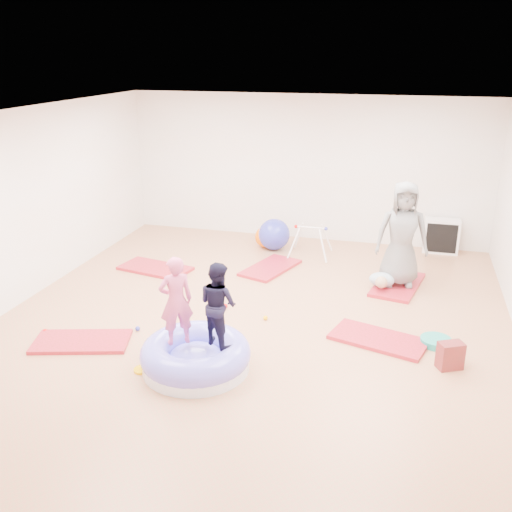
# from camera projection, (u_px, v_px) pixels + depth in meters

# --- Properties ---
(room) EXTENTS (7.01, 8.01, 2.81)m
(room) POSITION_uv_depth(u_px,v_px,m) (250.00, 227.00, 7.38)
(room) COLOR #BC7552
(room) RESTS_ON ground
(gym_mat_front_left) EXTENTS (1.33, 0.92, 0.05)m
(gym_mat_front_left) POSITION_uv_depth(u_px,v_px,m) (82.00, 342.00, 7.34)
(gym_mat_front_left) COLOR #CE1849
(gym_mat_front_left) RESTS_ON ground
(gym_mat_mid_left) EXTENTS (1.31, 0.83, 0.05)m
(gym_mat_mid_left) POSITION_uv_depth(u_px,v_px,m) (155.00, 268.00, 9.80)
(gym_mat_mid_left) COLOR #CE1849
(gym_mat_mid_left) RESTS_ON ground
(gym_mat_center_back) EXTENTS (0.94, 1.30, 0.05)m
(gym_mat_center_back) POSITION_uv_depth(u_px,v_px,m) (270.00, 268.00, 9.82)
(gym_mat_center_back) COLOR #CE1849
(gym_mat_center_back) RESTS_ON ground
(gym_mat_right) EXTENTS (1.33, 0.92, 0.05)m
(gym_mat_right) POSITION_uv_depth(u_px,v_px,m) (378.00, 339.00, 7.40)
(gym_mat_right) COLOR #CE1849
(gym_mat_right) RESTS_ON ground
(gym_mat_rear_right) EXTENTS (0.87, 1.37, 0.05)m
(gym_mat_rear_right) POSITION_uv_depth(u_px,v_px,m) (397.00, 285.00, 9.12)
(gym_mat_rear_right) COLOR #CE1849
(gym_mat_rear_right) RESTS_ON ground
(inflatable_cushion) EXTENTS (1.31, 1.31, 0.41)m
(inflatable_cushion) POSITION_uv_depth(u_px,v_px,m) (196.00, 356.00, 6.72)
(inflatable_cushion) COLOR silver
(inflatable_cushion) RESTS_ON ground
(child_pink) EXTENTS (0.47, 0.44, 1.07)m
(child_pink) POSITION_uv_depth(u_px,v_px,m) (176.00, 297.00, 6.49)
(child_pink) COLOR #D4507E
(child_pink) RESTS_ON inflatable_cushion
(child_navy) EXTENTS (0.61, 0.58, 1.01)m
(child_navy) POSITION_uv_depth(u_px,v_px,m) (218.00, 300.00, 6.50)
(child_navy) COLOR black
(child_navy) RESTS_ON inflatable_cushion
(adult_caregiver) EXTENTS (0.87, 0.63, 1.65)m
(adult_caregiver) POSITION_uv_depth(u_px,v_px,m) (402.00, 234.00, 8.81)
(adult_caregiver) COLOR slate
(adult_caregiver) RESTS_ON gym_mat_rear_right
(infant) EXTENTS (0.40, 0.41, 0.24)m
(infant) POSITION_uv_depth(u_px,v_px,m) (382.00, 280.00, 8.91)
(infant) COLOR #A0B9C8
(infant) RESTS_ON gym_mat_rear_right
(ball_pit_balls) EXTENTS (2.81, 2.26, 0.07)m
(ball_pit_balls) POSITION_uv_depth(u_px,v_px,m) (185.00, 315.00, 8.05)
(ball_pit_balls) COLOR #3036B3
(ball_pit_balls) RESTS_ON ground
(exercise_ball_blue) EXTENTS (0.59, 0.59, 0.59)m
(exercise_ball_blue) POSITION_uv_depth(u_px,v_px,m) (274.00, 234.00, 10.71)
(exercise_ball_blue) COLOR #3036B3
(exercise_ball_blue) RESTS_ON ground
(exercise_ball_orange) EXTENTS (0.41, 0.41, 0.41)m
(exercise_ball_orange) POSITION_uv_depth(u_px,v_px,m) (266.00, 237.00, 10.86)
(exercise_ball_orange) COLOR #FF6701
(exercise_ball_orange) RESTS_ON ground
(infant_play_gym) EXTENTS (0.74, 0.70, 0.56)m
(infant_play_gym) POSITION_uv_depth(u_px,v_px,m) (311.00, 237.00, 10.32)
(infant_play_gym) COLOR white
(infant_play_gym) RESTS_ON ground
(cube_shelf) EXTENTS (0.63, 0.31, 0.63)m
(cube_shelf) POSITION_uv_depth(u_px,v_px,m) (441.00, 236.00, 10.55)
(cube_shelf) COLOR white
(cube_shelf) RESTS_ON ground
(balance_disc) EXTENTS (0.39, 0.39, 0.09)m
(balance_disc) POSITION_uv_depth(u_px,v_px,m) (436.00, 342.00, 7.31)
(balance_disc) COLOR teal
(balance_disc) RESTS_ON ground
(backpack) EXTENTS (0.34, 0.29, 0.33)m
(backpack) POSITION_uv_depth(u_px,v_px,m) (450.00, 356.00, 6.73)
(backpack) COLOR #B11F1E
(backpack) RESTS_ON ground
(yellow_toy) EXTENTS (0.19, 0.19, 0.03)m
(yellow_toy) POSITION_uv_depth(u_px,v_px,m) (142.00, 370.00, 6.72)
(yellow_toy) COLOR #FFBF00
(yellow_toy) RESTS_ON ground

